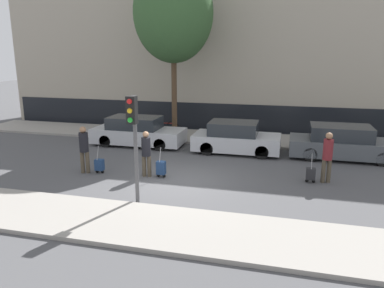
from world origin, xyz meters
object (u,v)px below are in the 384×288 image
pedestrian_center (146,151)px  pedestrian_right (328,154)px  parked_car_2 (343,143)px  pedestrian_left (84,147)px  bare_tree_near_crossing (173,13)px  parked_car_0 (138,132)px  trolley_right (311,174)px  traffic_light (133,128)px  parked_car_1 (236,138)px  trolley_left (99,165)px  trolley_center (161,168)px  parked_bicycle (164,126)px

pedestrian_center → pedestrian_right: pedestrian_right is taller
parked_car_2 → pedestrian_left: (-9.83, -4.69, 0.37)m
pedestrian_right → bare_tree_near_crossing: bare_tree_near_crossing is taller
parked_car_0 → parked_car_2: bearing=0.1°
pedestrian_left → trolley_right: bearing=174.4°
pedestrian_left → traffic_light: 4.11m
pedestrian_left → trolley_right: (8.35, 1.05, -0.72)m
parked_car_1 → pedestrian_right: (3.72, -3.30, 0.38)m
parked_car_0 → bare_tree_near_crossing: 6.19m
parked_car_1 → pedestrian_center: size_ratio=2.29×
pedestrian_left → pedestrian_right: (8.88, 1.21, -0.00)m
parked_car_2 → trolley_right: (-1.48, -3.64, -0.35)m
parked_car_2 → bare_tree_near_crossing: size_ratio=0.53×
parked_car_0 → parked_car_2: parked_car_2 is taller
parked_car_2 → pedestrian_right: pedestrian_right is taller
parked_car_1 → trolley_right: (3.19, -3.46, -0.34)m
parked_car_2 → parked_car_0: bearing=-179.9°
parked_car_2 → parked_car_1: bearing=-177.9°
trolley_left → pedestrian_right: size_ratio=0.59×
pedestrian_right → traffic_light: size_ratio=0.55×
parked_car_2 → pedestrian_center: bearing=-148.8°
parked_car_2 → trolley_center: parked_car_2 is taller
pedestrian_center → parked_bicycle: (-1.72, 7.01, -0.49)m
trolley_center → traffic_light: size_ratio=0.35×
pedestrian_right → parked_bicycle: (-8.15, 6.01, -0.56)m
parked_car_0 → trolley_right: parked_car_0 is taller
pedestrian_right → bare_tree_near_crossing: bearing=126.8°
bare_tree_near_crossing → parked_car_2: bearing=-12.6°
trolley_center → traffic_light: traffic_light is taller
pedestrian_right → trolley_right: size_ratio=1.71×
pedestrian_center → pedestrian_right: 6.51m
parked_car_2 → pedestrian_center: (-7.38, -4.48, 0.31)m
pedestrian_right → bare_tree_near_crossing: size_ratio=0.21×
pedestrian_left → pedestrian_right: 8.96m
parked_bicycle → bare_tree_near_crossing: (0.85, -0.68, 5.92)m
parked_car_0 → pedestrian_left: 4.68m
trolley_left → parked_bicycle: (0.19, 7.10, 0.16)m
pedestrian_right → pedestrian_left: bearing=170.6°
parked_car_0 → pedestrian_left: bearing=-92.7°
parked_car_1 → pedestrian_right: 4.99m
parked_car_0 → pedestrian_center: size_ratio=2.64×
pedestrian_right → bare_tree_near_crossing: 10.51m
parked_car_0 → pedestrian_right: size_ratio=2.49×
pedestrian_center → pedestrian_right: size_ratio=0.95×
pedestrian_left → parked_car_2: bearing=-167.3°
trolley_right → traffic_light: traffic_light is taller
parked_car_2 → trolley_right: size_ratio=4.30×
parked_car_1 → traffic_light: size_ratio=1.19×
parked_car_0 → trolley_left: (0.31, -4.54, -0.34)m
bare_tree_near_crossing → trolley_right: bearing=-39.0°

